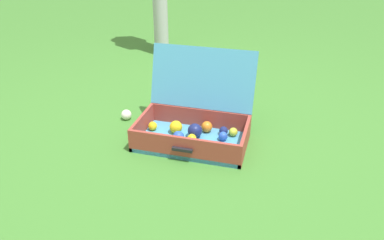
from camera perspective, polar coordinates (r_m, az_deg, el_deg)
name	(u,v)px	position (r m, az deg, el deg)	size (l,w,h in m)	color
ground_plane	(188,138)	(2.16, -0.64, -2.86)	(16.00, 16.00, 0.00)	#3D7A2D
open_suitcase	(194,121)	(2.11, 0.31, -0.21)	(0.62, 0.50, 0.48)	#4799C6
stray_ball_on_grass	(126,115)	(2.38, -10.11, 0.81)	(0.07, 0.07, 0.07)	white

